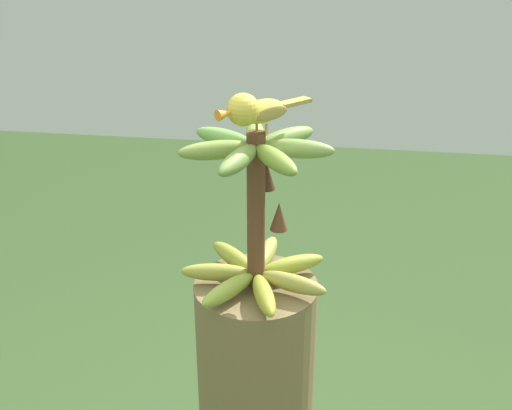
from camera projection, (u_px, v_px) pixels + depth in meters
The scene contains 2 objects.
banana_bunch at pixel (257, 212), 1.31m from camera, with size 0.32×0.32×0.34m.
perched_bird at pixel (253, 110), 1.21m from camera, with size 0.17×0.17×0.08m.
Camera 1 is at (-0.17, 1.17, 1.88)m, focal length 45.90 mm.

